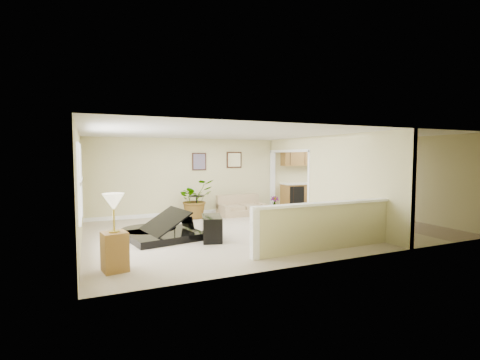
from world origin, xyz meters
name	(u,v)px	position (x,y,z in m)	size (l,w,h in m)	color
floor	(267,229)	(0.00, 0.00, 0.00)	(9.00, 9.00, 0.00)	tan
back_wall	(226,176)	(0.00, 3.00, 1.25)	(9.00, 0.04, 2.50)	beige
front_wall	(344,193)	(0.00, -3.00, 1.25)	(9.00, 0.04, 2.50)	beige
left_wall	(80,189)	(-4.50, 0.00, 1.25)	(0.04, 6.00, 2.50)	beige
right_wall	(393,178)	(4.50, 0.00, 1.25)	(0.04, 6.00, 2.50)	beige
ceiling	(268,134)	(0.00, 0.00, 2.50)	(9.00, 6.00, 0.04)	silver
kitchen_vinyl	(359,220)	(3.15, 0.00, 0.00)	(2.70, 6.00, 0.01)	#998E68
interior_partition	(318,181)	(1.80, 0.25, 1.22)	(0.18, 5.99, 2.50)	beige
pony_half_wall	(323,225)	(0.08, -2.30, 0.52)	(3.42, 0.22, 1.00)	beige
left_window	(80,181)	(-4.49, -0.50, 1.45)	(0.05, 2.15, 1.45)	white
wall_art_left	(199,162)	(-0.95, 2.97, 1.75)	(0.48, 0.04, 0.58)	#351D13
wall_mirror	(234,160)	(0.30, 2.97, 1.80)	(0.55, 0.04, 0.55)	#351D13
kitchen_cabinets	(308,185)	(3.19, 2.73, 0.87)	(2.36, 0.65, 2.33)	olive
piano	(161,212)	(-2.78, 0.13, 0.62)	(2.04, 2.07, 1.49)	black
piano_bench	(212,228)	(-1.76, -0.58, 0.28)	(0.43, 0.84, 0.56)	black
loveseat	(241,205)	(0.27, 2.30, 0.32)	(1.51, 0.88, 0.86)	tan
accent_table	(196,203)	(-1.21, 2.45, 0.45)	(0.48, 0.48, 0.70)	black
palm_plant	(195,199)	(-1.29, 2.34, 0.59)	(1.31, 1.21, 1.21)	black
small_plant	(274,206)	(1.45, 2.18, 0.24)	(0.40, 0.40, 0.57)	black
lamp_stand	(114,238)	(-3.95, -1.96, 0.56)	(0.45, 0.45, 1.32)	olive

